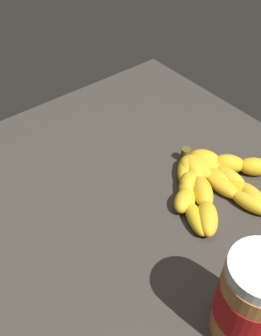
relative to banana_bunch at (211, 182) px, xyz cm
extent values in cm
cube|color=#38332D|center=(-16.29, 7.59, -3.85)|extent=(82.69, 77.07, 4.33)
ellipsoid|color=yellow|center=(-1.68, 5.58, -0.20)|extent=(7.73, 7.64, 2.98)
ellipsoid|color=yellow|center=(-5.75, 0.79, -0.20)|extent=(6.95, 8.18, 2.98)
ellipsoid|color=yellow|center=(-8.83, -4.68, -0.20)|extent=(5.93, 8.42, 2.98)
ellipsoid|color=yellow|center=(-0.67, 5.77, 0.06)|extent=(6.32, 6.78, 3.49)
ellipsoid|color=yellow|center=(-3.85, 2.36, 0.06)|extent=(6.71, 6.49, 3.49)
ellipsoid|color=yellow|center=(-7.66, -0.35, 0.06)|extent=(6.82, 5.93, 3.49)
ellipsoid|color=gold|center=(-0.32, 4.56, 0.19)|extent=(6.78, 8.87, 3.76)
ellipsoid|color=gold|center=(-3.44, -1.04, 0.19)|extent=(7.57, 8.77, 3.76)
ellipsoid|color=gold|center=(-7.38, -6.09, 0.19)|extent=(8.18, 8.47, 3.76)
ellipsoid|color=yellow|center=(1.16, 4.19, -0.19)|extent=(3.80, 8.20, 2.99)
ellipsoid|color=yellow|center=(1.01, -2.13, -0.19)|extent=(3.41, 8.08, 2.99)
ellipsoid|color=yellow|center=(1.84, -8.41, -0.19)|extent=(4.58, 8.38, 2.99)
ellipsoid|color=yellow|center=(1.76, 4.87, -0.23)|extent=(3.09, 6.25, 2.92)
ellipsoid|color=yellow|center=(2.22, -0.03, -0.23)|extent=(3.87, 6.56, 2.92)
ellipsoid|color=yellow|center=(3.33, -4.83, -0.23)|extent=(4.58, 6.75, 2.92)
ellipsoid|color=yellow|center=(2.80, 4.43, -0.04)|extent=(5.11, 8.21, 3.29)
ellipsoid|color=yellow|center=(3.70, -1.56, -0.04)|extent=(3.59, 7.75, 3.29)
ellipsoid|color=yellow|center=(3.28, -7.62, -0.04)|extent=(4.57, 8.08, 3.29)
ellipsoid|color=yellow|center=(3.75, 5.40, 0.18)|extent=(6.48, 7.34, 3.73)
ellipsoid|color=yellow|center=(6.61, 1.23, 0.18)|extent=(6.81, 7.29, 3.73)
ellipsoid|color=yellow|center=(9.89, -2.61, 0.18)|extent=(7.06, 7.16, 3.73)
cylinder|color=brown|center=(1.65, 8.84, 0.11)|extent=(2.00, 2.00, 3.00)
cylinder|color=#B27238|center=(-17.39, -22.84, 5.50)|extent=(9.51, 9.51, 14.37)
cylinder|color=#B71414|center=(-17.39, -22.84, 6.22)|extent=(9.70, 9.70, 6.47)
camera|label=1|loc=(-47.59, -34.53, 57.37)|focal=44.02mm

